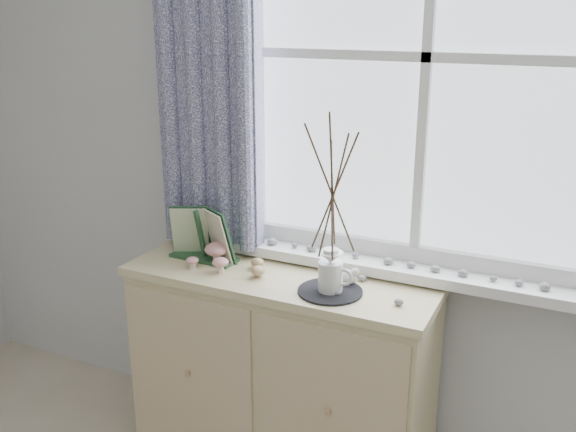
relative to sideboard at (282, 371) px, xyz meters
The scene contains 8 objects.
sideboard is the anchor object (origin of this frame).
botanical_book 0.64m from the sideboard, behind, with size 0.32×0.13×0.22m, color #214528, non-canonical shape.
toadstool_cluster 0.55m from the sideboard, behind, with size 0.18×0.15×0.09m.
wooden_eggs 0.46m from the sideboard, 158.70° to the right, with size 0.09×0.11×0.06m.
songbird_figurine 0.52m from the sideboard, ahead, with size 0.13×0.06×0.07m, color beige, non-canonical shape.
crocheted_doily 0.49m from the sideboard, 18.61° to the right, with size 0.23×0.23×0.01m, color black.
twig_pitcher 0.84m from the sideboard, 18.61° to the right, with size 0.26×0.26×0.66m.
sideboard_pebbles 0.53m from the sideboard, ahead, with size 0.33×0.23×0.02m.
Camera 1 is at (0.84, -0.27, 1.81)m, focal length 40.00 mm.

